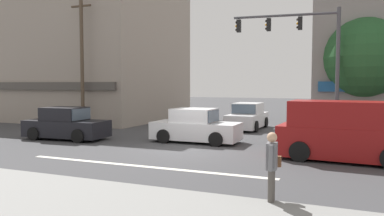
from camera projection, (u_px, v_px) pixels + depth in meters
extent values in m
plane|color=#3D3D3F|center=(184.00, 149.00, 15.58)|extent=(120.00, 120.00, 0.00)
cube|color=silver|center=(142.00, 166.00, 12.35)|extent=(9.00, 0.24, 0.01)
cube|color=gray|center=(19.00, 211.00, 7.74)|extent=(40.00, 5.00, 0.16)
cube|color=gray|center=(85.00, 56.00, 29.87)|extent=(13.68, 10.69, 9.96)
cube|color=#4C4742|center=(33.00, 86.00, 25.00)|extent=(13.00, 0.24, 0.50)
cylinder|color=#4C3823|center=(363.00, 113.00, 18.42)|extent=(0.32, 0.32, 2.54)
sphere|color=#235128|center=(365.00, 58.00, 18.25)|extent=(3.90, 3.90, 3.90)
cylinder|color=brown|center=(82.00, 65.00, 22.72)|extent=(0.22, 0.22, 7.81)
cube|color=#473828|center=(81.00, 6.00, 22.50)|extent=(1.40, 0.12, 0.10)
cylinder|color=#47474C|center=(337.00, 76.00, 17.09)|extent=(0.18, 0.18, 6.20)
cylinder|color=#47474C|center=(284.00, 15.00, 17.60)|extent=(4.79, 0.60, 0.12)
cube|color=black|center=(300.00, 23.00, 17.42)|extent=(0.22, 0.26, 0.60)
sphere|color=black|center=(298.00, 19.00, 17.44)|extent=(0.12, 0.12, 0.12)
sphere|color=orange|center=(298.00, 23.00, 17.45)|extent=(0.12, 0.12, 0.12)
sphere|color=black|center=(297.00, 27.00, 17.46)|extent=(0.12, 0.12, 0.12)
cube|color=black|center=(269.00, 25.00, 17.83)|extent=(0.22, 0.26, 0.60)
sphere|color=black|center=(266.00, 21.00, 17.85)|extent=(0.12, 0.12, 0.12)
sphere|color=orange|center=(266.00, 25.00, 17.86)|extent=(0.12, 0.12, 0.12)
sphere|color=black|center=(266.00, 29.00, 17.87)|extent=(0.12, 0.12, 0.12)
cube|color=black|center=(239.00, 26.00, 18.24)|extent=(0.22, 0.26, 0.60)
sphere|color=black|center=(236.00, 22.00, 18.26)|extent=(0.12, 0.12, 0.12)
sphere|color=orange|center=(236.00, 26.00, 18.28)|extent=(0.12, 0.12, 0.12)
sphere|color=black|center=(236.00, 30.00, 18.29)|extent=(0.12, 0.12, 0.12)
cube|color=maroon|center=(346.00, 142.00, 13.23)|extent=(4.71, 2.14, 1.10)
cube|color=maroon|center=(337.00, 114.00, 13.30)|extent=(3.31, 2.01, 0.90)
cylinder|color=black|center=(308.00, 144.00, 14.70)|extent=(0.73, 0.25, 0.72)
cylinder|color=black|center=(300.00, 152.00, 13.05)|extent=(0.73, 0.25, 0.72)
cube|color=silver|center=(196.00, 131.00, 17.50)|extent=(4.10, 1.71, 0.80)
cube|color=silver|center=(194.00, 115.00, 17.49)|extent=(1.90, 1.56, 0.64)
cube|color=#475666|center=(214.00, 116.00, 17.12)|extent=(0.06, 1.44, 0.54)
cylinder|color=black|center=(227.00, 134.00, 17.81)|extent=(0.64, 0.18, 0.64)
cylinder|color=black|center=(216.00, 139.00, 16.24)|extent=(0.64, 0.18, 0.64)
cylinder|color=black|center=(179.00, 132.00, 18.78)|extent=(0.64, 0.18, 0.64)
cylinder|color=black|center=(163.00, 136.00, 17.21)|extent=(0.64, 0.18, 0.64)
cube|color=silver|center=(247.00, 120.00, 22.68)|extent=(1.78, 4.13, 0.80)
cube|color=silver|center=(248.00, 108.00, 22.73)|extent=(1.60, 1.93, 0.64)
cube|color=#475666|center=(243.00, 109.00, 21.84)|extent=(1.44, 0.09, 0.54)
cylinder|color=black|center=(256.00, 126.00, 21.19)|extent=(0.19, 0.64, 0.64)
cylinder|color=black|center=(227.00, 125.00, 21.87)|extent=(0.19, 0.64, 0.64)
cylinder|color=black|center=(266.00, 122.00, 23.52)|extent=(0.19, 0.64, 0.64)
cylinder|color=black|center=(240.00, 121.00, 24.20)|extent=(0.19, 0.64, 0.64)
cube|color=black|center=(67.00, 128.00, 18.46)|extent=(4.19, 1.94, 0.80)
cube|color=black|center=(65.00, 114.00, 18.44)|extent=(1.99, 1.67, 0.64)
cube|color=#475666|center=(81.00, 114.00, 18.13)|extent=(0.14, 1.44, 0.54)
cylinder|color=black|center=(99.00, 132.00, 18.86)|extent=(0.65, 0.22, 0.64)
cylinder|color=black|center=(78.00, 136.00, 17.25)|extent=(0.65, 0.22, 0.64)
cylinder|color=black|center=(57.00, 130.00, 19.69)|extent=(0.65, 0.22, 0.64)
cylinder|color=black|center=(34.00, 134.00, 18.08)|extent=(0.65, 0.22, 0.64)
cylinder|color=#4C4742|center=(271.00, 190.00, 8.08)|extent=(0.14, 0.14, 0.86)
cylinder|color=#4C4742|center=(272.00, 188.00, 8.25)|extent=(0.14, 0.14, 0.86)
cube|color=slate|center=(272.00, 156.00, 8.12)|extent=(0.25, 0.38, 0.58)
sphere|color=tan|center=(272.00, 137.00, 8.09)|extent=(0.22, 0.22, 0.22)
cylinder|color=slate|center=(271.00, 158.00, 7.89)|extent=(0.09, 0.09, 0.56)
cylinder|color=slate|center=(273.00, 154.00, 8.34)|extent=(0.09, 0.09, 0.56)
cube|color=brown|center=(275.00, 161.00, 8.42)|extent=(0.29, 0.14, 0.24)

